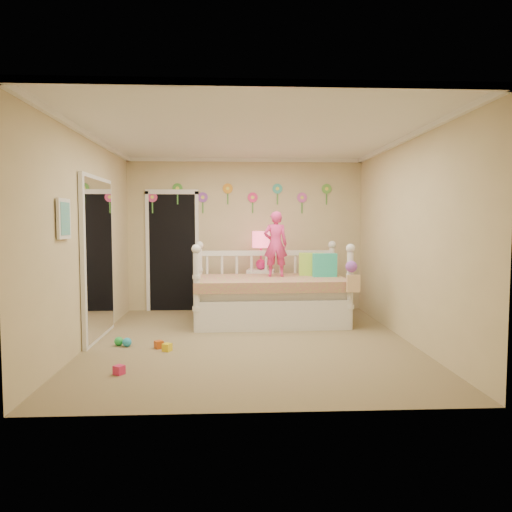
{
  "coord_description": "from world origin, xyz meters",
  "views": [
    {
      "loc": [
        -0.22,
        -5.93,
        1.51
      ],
      "look_at": [
        0.1,
        0.6,
        1.05
      ],
      "focal_mm": 33.39,
      "sensor_mm": 36.0,
      "label": 1
    }
  ],
  "objects": [
    {
      "name": "flower_decals",
      "position": [
        -0.09,
        2.24,
        1.94
      ],
      "size": [
        3.4,
        0.02,
        0.5
      ],
      "primitive_type": null,
      "color": "#B2668C",
      "rests_on": "back_wall"
    },
    {
      "name": "nightstand",
      "position": [
        0.24,
        1.86,
        0.37
      ],
      "size": [
        0.49,
        0.4,
        0.74
      ],
      "primitive_type": "cube",
      "rotation": [
        0.0,
        0.0,
        -0.16
      ],
      "color": "white",
      "rests_on": "floor"
    },
    {
      "name": "table_lamp",
      "position": [
        0.24,
        1.86,
        1.16
      ],
      "size": [
        0.29,
        0.29,
        0.63
      ],
      "color": "#E61E77",
      "rests_on": "nightstand"
    },
    {
      "name": "daybed",
      "position": [
        0.34,
        1.14,
        0.62
      ],
      "size": [
        2.31,
        1.29,
        1.23
      ],
      "primitive_type": null,
      "rotation": [
        0.0,
        0.0,
        0.03
      ],
      "color": "white",
      "rests_on": "floor"
    },
    {
      "name": "right_wall",
      "position": [
        2.0,
        0.0,
        1.3
      ],
      "size": [
        0.01,
        4.5,
        2.6
      ],
      "primitive_type": "cube",
      "color": "tan",
      "rests_on": "floor"
    },
    {
      "name": "left_wall",
      "position": [
        -2.0,
        0.0,
        1.3
      ],
      "size": [
        0.01,
        4.5,
        2.6
      ],
      "primitive_type": "cube",
      "color": "tan",
      "rests_on": "floor"
    },
    {
      "name": "pillow_lime",
      "position": [
        1.0,
        1.4,
        0.86
      ],
      "size": [
        0.39,
        0.22,
        0.35
      ],
      "primitive_type": "cube",
      "rotation": [
        0.0,
        0.0,
        -0.23
      ],
      "color": "#ADE746",
      "rests_on": "daybed"
    },
    {
      "name": "floor",
      "position": [
        0.0,
        0.0,
        0.0
      ],
      "size": [
        4.0,
        4.5,
        0.01
      ],
      "primitive_type": "cube",
      "color": "#7F684C",
      "rests_on": "ground"
    },
    {
      "name": "ceiling",
      "position": [
        0.0,
        0.0,
        2.6
      ],
      "size": [
        4.0,
        4.5,
        0.01
      ],
      "primitive_type": "cube",
      "color": "white",
      "rests_on": "floor"
    },
    {
      "name": "child",
      "position": [
        0.43,
        1.28,
        1.18
      ],
      "size": [
        0.37,
        0.25,
        0.99
      ],
      "primitive_type": "imported",
      "rotation": [
        0.0,
        0.0,
        3.11
      ],
      "color": "#F13686",
      "rests_on": "daybed"
    },
    {
      "name": "pillow_turquoise",
      "position": [
        1.18,
        1.21,
        0.86
      ],
      "size": [
        0.36,
        0.16,
        0.35
      ],
      "primitive_type": "cube",
      "rotation": [
        0.0,
        0.0,
        0.09
      ],
      "color": "#24B491",
      "rests_on": "daybed"
    },
    {
      "name": "back_wall",
      "position": [
        0.0,
        2.25,
        1.3
      ],
      "size": [
        4.0,
        0.01,
        2.6
      ],
      "primitive_type": "cube",
      "color": "tan",
      "rests_on": "floor"
    },
    {
      "name": "closet_doorway",
      "position": [
        -1.25,
        2.23,
        1.03
      ],
      "size": [
        0.9,
        0.04,
        2.07
      ],
      "primitive_type": "cube",
      "color": "black",
      "rests_on": "back_wall"
    },
    {
      "name": "mirror_closet",
      "position": [
        -1.96,
        0.3,
        1.05
      ],
      "size": [
        0.07,
        1.3,
        2.1
      ],
      "primitive_type": "cube",
      "color": "white",
      "rests_on": "left_wall"
    },
    {
      "name": "hanging_bag",
      "position": [
        1.42,
        0.53,
        0.75
      ],
      "size": [
        0.2,
        0.16,
        0.36
      ],
      "primitive_type": null,
      "color": "beige",
      "rests_on": "daybed"
    },
    {
      "name": "toy_scatter",
      "position": [
        -1.32,
        -0.68,
        0.06
      ],
      "size": [
        1.22,
        1.5,
        0.11
      ],
      "primitive_type": null,
      "rotation": [
        0.0,
        0.0,
        -0.37
      ],
      "color": "#996666",
      "rests_on": "floor"
    },
    {
      "name": "crown_molding",
      "position": [
        0.0,
        0.0,
        2.57
      ],
      "size": [
        4.0,
        4.5,
        0.06
      ],
      "primitive_type": null,
      "color": "white",
      "rests_on": "ceiling"
    },
    {
      "name": "wall_picture",
      "position": [
        -1.97,
        -0.9,
        1.55
      ],
      "size": [
        0.05,
        0.34,
        0.42
      ],
      "primitive_type": "cube",
      "color": "white",
      "rests_on": "left_wall"
    }
  ]
}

